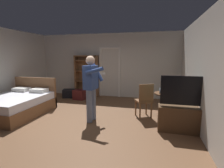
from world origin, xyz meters
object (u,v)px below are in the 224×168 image
object	(u,v)px
laptop	(165,92)
suitcase_small	(80,95)
suitcase_dark	(69,93)
wooden_chair	(145,99)
side_table	(166,101)
bed	(17,104)
bookshelf	(87,74)
tv_flatscreen	(185,116)
bottle_on_table	(172,91)
person_blue_shirt	(91,84)

from	to	relation	value
laptop	suitcase_small	world-z (taller)	laptop
suitcase_dark	wooden_chair	bearing A→B (deg)	-42.36
side_table	bed	bearing A→B (deg)	-168.88
side_table	suitcase_dark	world-z (taller)	side_table
bookshelf	side_table	world-z (taller)	bookshelf
bookshelf	side_table	bearing A→B (deg)	-30.69
bookshelf	tv_flatscreen	distance (m)	4.63
side_table	bottle_on_table	distance (m)	0.36
suitcase_dark	person_blue_shirt	bearing A→B (deg)	-65.57
side_table	laptop	size ratio (longest dim) A/B	2.06
wooden_chair	person_blue_shirt	world-z (taller)	person_blue_shirt
wooden_chair	suitcase_dark	xyz separation A→B (m)	(-3.25, 1.65, -0.37)
laptop	suitcase_dark	size ratio (longest dim) A/B	0.65
side_table	bottle_on_table	size ratio (longest dim) A/B	3.06
laptop	bookshelf	bearing A→B (deg)	148.50
tv_flatscreen	person_blue_shirt	xyz separation A→B (m)	(-2.34, 0.11, 0.63)
bottle_on_table	bed	bearing A→B (deg)	-170.20
person_blue_shirt	suitcase_small	world-z (taller)	person_blue_shirt
tv_flatscreen	suitcase_small	distance (m)	4.23
bottle_on_table	suitcase_small	bearing A→B (deg)	159.12
bookshelf	tv_flatscreen	size ratio (longest dim) A/B	1.36
bottle_on_table	person_blue_shirt	distance (m)	2.25
person_blue_shirt	suitcase_small	xyz separation A→B (m)	(-1.30, 2.04, -0.82)
tv_flatscreen	laptop	world-z (taller)	tv_flatscreen
suitcase_dark	suitcase_small	distance (m)	0.61
side_table	suitcase_dark	size ratio (longest dim) A/B	1.34
side_table	bottle_on_table	bearing A→B (deg)	-29.74
laptop	suitcase_dark	distance (m)	4.12
bed	suitcase_small	distance (m)	2.36
tv_flatscreen	wooden_chair	distance (m)	1.20
suitcase_small	bed	bearing A→B (deg)	-109.64
person_blue_shirt	suitcase_dark	world-z (taller)	person_blue_shirt
bottle_on_table	suitcase_small	xyz separation A→B (m)	(-3.41, 1.30, -0.60)
bed	wooden_chair	bearing A→B (deg)	9.39
wooden_chair	suitcase_small	bearing A→B (deg)	151.52
tv_flatscreen	bottle_on_table	bearing A→B (deg)	105.15
bed	bottle_on_table	distance (m)	4.61
bed	wooden_chair	size ratio (longest dim) A/B	1.98
laptop	wooden_chair	bearing A→B (deg)	-161.09
bed	person_blue_shirt	world-z (taller)	person_blue_shirt
bottle_on_table	suitcase_dark	bearing A→B (deg)	159.41
side_table	suitcase_small	xyz separation A→B (m)	(-3.27, 1.22, -0.28)
bookshelf	suitcase_dark	xyz separation A→B (m)	(-0.61, -0.50, -0.79)
bed	bottle_on_table	world-z (taller)	bed
tv_flatscreen	suitcase_small	size ratio (longest dim) A/B	2.84
bookshelf	suitcase_small	distance (m)	1.04
wooden_chair	side_table	bearing A→B (deg)	21.68
laptop	suitcase_dark	world-z (taller)	laptop
tv_flatscreen	suitcase_dark	bearing A→B (deg)	150.83
side_table	suitcase_small	world-z (taller)	side_table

